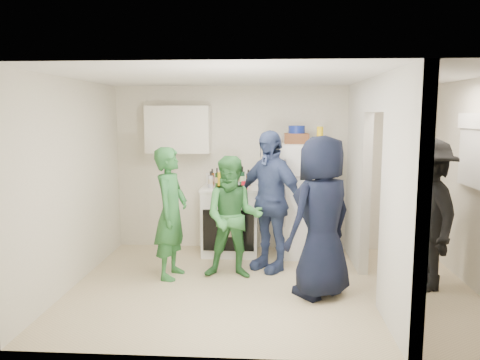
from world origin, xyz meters
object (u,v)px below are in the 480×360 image
at_px(person_green_left, 171,213).
at_px(person_nook, 426,214).
at_px(yellow_cup_stack_top, 320,136).
at_px(fridge, 303,200).
at_px(person_denim, 269,201).
at_px(blue_bowl, 297,129).
at_px(person_navy, 321,217).
at_px(stove, 231,220).
at_px(wicker_basket, 297,138).
at_px(person_green_center, 233,217).

bearing_deg(person_green_left, person_nook, -84.59).
height_order(yellow_cup_stack_top, person_green_left, yellow_cup_stack_top).
bearing_deg(fridge, person_denim, -125.97).
relative_size(blue_bowl, person_navy, 0.13).
bearing_deg(person_green_left, stove, -22.63).
xyz_separation_m(blue_bowl, person_green_left, (-1.63, -1.10, -1.02)).
bearing_deg(yellow_cup_stack_top, stove, 174.22).
bearing_deg(yellow_cup_stack_top, wicker_basket, 154.89).
xyz_separation_m(wicker_basket, blue_bowl, (0.00, 0.00, 0.13)).
xyz_separation_m(blue_bowl, person_nook, (1.47, -1.30, -0.95)).
bearing_deg(wicker_basket, person_navy, -82.76).
height_order(stove, person_navy, person_navy).
bearing_deg(blue_bowl, stove, -178.81).
bearing_deg(wicker_basket, blue_bowl, 0.00).
height_order(blue_bowl, person_green_left, blue_bowl).
distance_m(person_green_center, person_navy, 1.19).
height_order(person_denim, person_nook, person_denim).
height_order(fridge, person_navy, person_navy).
bearing_deg(fridge, yellow_cup_stack_top, -24.44).
bearing_deg(person_nook, wicker_basket, -136.07).
bearing_deg(person_green_left, person_green_center, -78.49).
relative_size(yellow_cup_stack_top, person_green_left, 0.15).
xyz_separation_m(stove, person_nook, (2.43, -1.28, 0.40)).
bearing_deg(fridge, person_navy, -86.16).
relative_size(yellow_cup_stack_top, person_navy, 0.14).
relative_size(stove, yellow_cup_stack_top, 4.02).
bearing_deg(person_navy, blue_bowl, -123.52).
bearing_deg(blue_bowl, person_denim, -118.20).
relative_size(wicker_basket, person_nook, 0.19).
height_order(wicker_basket, person_denim, person_denim).
height_order(person_denim, person_navy, person_denim).
bearing_deg(stove, person_green_left, -121.69).
bearing_deg(person_green_left, fridge, -49.71).
relative_size(fridge, wicker_basket, 4.72).
bearing_deg(person_nook, person_green_left, -98.33).
bearing_deg(stove, person_navy, -53.72).
bearing_deg(person_green_center, wicker_basket, 51.94).
bearing_deg(wicker_basket, person_nook, -41.40).
height_order(person_green_center, person_navy, person_navy).
distance_m(wicker_basket, person_nook, 2.13).
height_order(person_green_center, person_denim, person_denim).
xyz_separation_m(stove, person_green_center, (0.12, -1.04, 0.28)).
xyz_separation_m(wicker_basket, person_green_center, (-0.84, -1.06, -0.95)).
bearing_deg(fridge, stove, 178.38).
xyz_separation_m(yellow_cup_stack_top, person_nook, (1.15, -1.15, -0.87)).
xyz_separation_m(person_green_center, person_denim, (0.45, 0.35, 0.16)).
bearing_deg(person_navy, wicker_basket, -123.52).
relative_size(person_denim, person_nook, 1.04).
xyz_separation_m(person_green_center, person_navy, (1.04, -0.55, 0.14)).
distance_m(person_navy, person_nook, 1.30).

